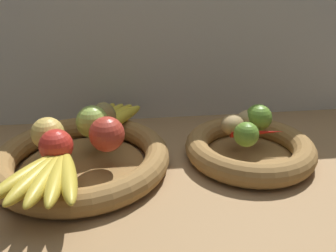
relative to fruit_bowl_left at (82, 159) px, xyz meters
The scene contains 16 objects.
ground_plane 22.09cm from the fruit_bowl_left, ahead, with size 140.00×90.00×3.00cm, color #9E774C.
back_wall 44.04cm from the fruit_bowl_left, 53.29° to the left, with size 140.00×3.00×55.00cm.
fruit_bowl_left is the anchor object (origin of this frame).
fruit_bowl_right 38.94cm from the fruit_bowl_left, ahead, with size 30.46×30.46×5.50cm.
apple_green_back 8.76cm from the fruit_bowl_left, 63.45° to the left, with size 7.58×7.58×7.58cm, color #99B74C.
apple_red_right 9.32cm from the fruit_bowl_left, 19.66° to the right, with size 7.64×7.64×7.64cm, color #B73828.
apple_golden_left 9.31cm from the fruit_bowl_left, behind, with size 7.06×7.06×7.06cm, color #DBB756.
apple_red_front 9.32cm from the fruit_bowl_left, 125.39° to the right, with size 6.84×6.84×6.84cm, color red.
pear_brown 11.16cm from the fruit_bowl_left, 56.09° to the left, with size 5.94×5.86×7.45cm, color olive.
banana_bunch_front 15.01cm from the fruit_bowl_left, 107.13° to the right, with size 16.82×20.10×3.24cm.
banana_bunch_back 14.79cm from the fruit_bowl_left, 63.81° to the left, with size 13.30×19.95×2.93cm.
potato_oblong 35.79cm from the fruit_bowl_left, ahead, with size 6.40×5.26×4.64cm, color #A38451.
potato_back 41.57cm from the fruit_bowl_left, ahead, with size 8.18×5.24×5.08cm, color tan.
lime_near 36.98cm from the fruit_bowl_left, ahead, with size 5.57×5.57×5.57cm, color olive.
lime_far 42.63cm from the fruit_bowl_left, ahead, with size 6.49×6.49×6.49cm, color olive.
chili_pepper 40.84cm from the fruit_bowl_left, ahead, with size 1.88×1.88×12.77cm, color red.
Camera 1 is at (-10.95, -68.78, 40.97)cm, focal length 36.95 mm.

